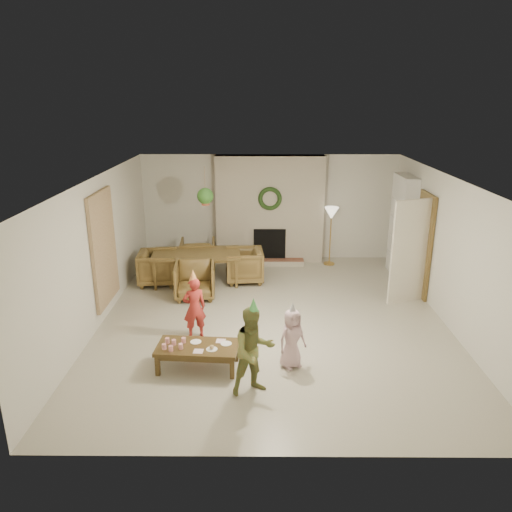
{
  "coord_description": "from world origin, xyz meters",
  "views": [
    {
      "loc": [
        -0.24,
        -7.94,
        3.79
      ],
      "look_at": [
        -0.3,
        0.4,
        1.05
      ],
      "focal_mm": 34.37,
      "sensor_mm": 36.0,
      "label": 1
    }
  ],
  "objects_px": {
    "dining_chair_near": "(195,280)",
    "child_plaid": "(254,351)",
    "child_red": "(194,308)",
    "dining_chair_right": "(244,265)",
    "dining_chair_far": "(198,255)",
    "dining_table": "(197,268)",
    "coffee_table_top": "(197,347)",
    "child_pink": "(292,339)",
    "dining_chair_left": "(158,267)"
  },
  "relations": [
    {
      "from": "coffee_table_top",
      "to": "child_red",
      "type": "height_order",
      "value": "child_red"
    },
    {
      "from": "dining_table",
      "to": "child_pink",
      "type": "xyz_separation_m",
      "value": [
        1.8,
        -3.38,
        0.13
      ]
    },
    {
      "from": "dining_chair_near",
      "to": "child_plaid",
      "type": "height_order",
      "value": "child_plaid"
    },
    {
      "from": "dining_chair_near",
      "to": "child_plaid",
      "type": "xyz_separation_m",
      "value": [
        1.19,
        -3.23,
        0.25
      ]
    },
    {
      "from": "dining_chair_far",
      "to": "dining_chair_right",
      "type": "relative_size",
      "value": 1.0
    },
    {
      "from": "dining_table",
      "to": "dining_chair_far",
      "type": "height_order",
      "value": "dining_chair_far"
    },
    {
      "from": "dining_chair_far",
      "to": "dining_chair_right",
      "type": "bearing_deg",
      "value": 141.34
    },
    {
      "from": "child_red",
      "to": "child_plaid",
      "type": "relative_size",
      "value": 0.85
    },
    {
      "from": "dining_chair_near",
      "to": "child_red",
      "type": "relative_size",
      "value": 0.76
    },
    {
      "from": "child_red",
      "to": "child_pink",
      "type": "distance_m",
      "value": 1.78
    },
    {
      "from": "dining_table",
      "to": "dining_chair_right",
      "type": "bearing_deg",
      "value": 0.0
    },
    {
      "from": "child_plaid",
      "to": "child_red",
      "type": "bearing_deg",
      "value": 98.45
    },
    {
      "from": "child_red",
      "to": "dining_chair_near",
      "type": "bearing_deg",
      "value": -103.26
    },
    {
      "from": "dining_chair_left",
      "to": "coffee_table_top",
      "type": "height_order",
      "value": "dining_chair_left"
    },
    {
      "from": "child_pink",
      "to": "dining_table",
      "type": "bearing_deg",
      "value": 86.3
    },
    {
      "from": "dining_table",
      "to": "dining_chair_near",
      "type": "xyz_separation_m",
      "value": [
        0.07,
        -0.8,
        0.03
      ]
    },
    {
      "from": "dining_chair_right",
      "to": "dining_table",
      "type": "bearing_deg",
      "value": -90.0
    },
    {
      "from": "dining_table",
      "to": "dining_chair_near",
      "type": "distance_m",
      "value": 0.81
    },
    {
      "from": "dining_chair_near",
      "to": "child_plaid",
      "type": "bearing_deg",
      "value": -74.53
    },
    {
      "from": "child_plaid",
      "to": "dining_chair_right",
      "type": "bearing_deg",
      "value": 69.85
    },
    {
      "from": "dining_table",
      "to": "child_pink",
      "type": "bearing_deg",
      "value": -66.7
    },
    {
      "from": "dining_chair_near",
      "to": "dining_chair_left",
      "type": "height_order",
      "value": "same"
    },
    {
      "from": "dining_chair_right",
      "to": "coffee_table_top",
      "type": "relative_size",
      "value": 0.67
    },
    {
      "from": "dining_chair_near",
      "to": "coffee_table_top",
      "type": "distance_m",
      "value": 2.66
    },
    {
      "from": "dining_chair_right",
      "to": "dining_chair_far",
      "type": "bearing_deg",
      "value": -128.66
    },
    {
      "from": "dining_chair_near",
      "to": "dining_chair_left",
      "type": "relative_size",
      "value": 1.0
    },
    {
      "from": "dining_table",
      "to": "dining_chair_left",
      "type": "height_order",
      "value": "dining_chair_left"
    },
    {
      "from": "dining_table",
      "to": "child_pink",
      "type": "relative_size",
      "value": 2.04
    },
    {
      "from": "dining_chair_left",
      "to": "dining_chair_near",
      "type": "bearing_deg",
      "value": -135.0
    },
    {
      "from": "dining_chair_near",
      "to": "child_pink",
      "type": "height_order",
      "value": "child_pink"
    },
    {
      "from": "dining_chair_far",
      "to": "child_pink",
      "type": "xyz_separation_m",
      "value": [
        1.86,
        -4.19,
        0.09
      ]
    },
    {
      "from": "dining_chair_far",
      "to": "child_plaid",
      "type": "distance_m",
      "value": 5.02
    },
    {
      "from": "dining_chair_left",
      "to": "child_plaid",
      "type": "bearing_deg",
      "value": -157.31
    },
    {
      "from": "dining_chair_far",
      "to": "child_plaid",
      "type": "height_order",
      "value": "child_plaid"
    },
    {
      "from": "dining_chair_right",
      "to": "child_plaid",
      "type": "relative_size",
      "value": 0.64
    },
    {
      "from": "dining_chair_left",
      "to": "child_plaid",
      "type": "xyz_separation_m",
      "value": [
        2.06,
        -3.97,
        0.25
      ]
    },
    {
      "from": "dining_chair_near",
      "to": "dining_chair_right",
      "type": "height_order",
      "value": "same"
    },
    {
      "from": "dining_chair_near",
      "to": "child_red",
      "type": "bearing_deg",
      "value": -87.59
    },
    {
      "from": "dining_chair_left",
      "to": "dining_chair_right",
      "type": "xyz_separation_m",
      "value": [
        1.81,
        0.15,
        0.0
      ]
    },
    {
      "from": "dining_chair_near",
      "to": "dining_chair_right",
      "type": "bearing_deg",
      "value": 38.66
    },
    {
      "from": "dining_chair_left",
      "to": "dining_chair_right",
      "type": "height_order",
      "value": "same"
    },
    {
      "from": "dining_chair_far",
      "to": "child_pink",
      "type": "bearing_deg",
      "value": 109.31
    },
    {
      "from": "coffee_table_top",
      "to": "child_pink",
      "type": "relative_size",
      "value": 1.3
    },
    {
      "from": "dining_chair_right",
      "to": "child_pink",
      "type": "relative_size",
      "value": 0.87
    },
    {
      "from": "dining_table",
      "to": "coffee_table_top",
      "type": "xyz_separation_m",
      "value": [
        0.43,
        -3.44,
        0.01
      ]
    },
    {
      "from": "dining_chair_near",
      "to": "dining_chair_left",
      "type": "distance_m",
      "value": 1.14
    },
    {
      "from": "dining_chair_near",
      "to": "coffee_table_top",
      "type": "height_order",
      "value": "dining_chair_near"
    },
    {
      "from": "child_red",
      "to": "child_pink",
      "type": "relative_size",
      "value": 1.15
    },
    {
      "from": "dining_chair_right",
      "to": "child_red",
      "type": "xyz_separation_m",
      "value": [
        -0.73,
        -2.55,
        0.16
      ]
    },
    {
      "from": "child_plaid",
      "to": "dining_chair_far",
      "type": "bearing_deg",
      "value": 81.65
    }
  ]
}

